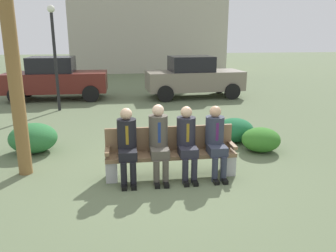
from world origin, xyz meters
The scene contains 13 objects.
ground_plane centered at (0.00, 0.00, 0.00)m, with size 80.00×80.00×0.00m, color #5D6A4A.
park_bench centered at (0.10, 0.11, 0.44)m, with size 2.37×0.44×0.90m.
seated_man_leftmost centered at (-0.69, -0.02, 0.73)m, with size 0.34×0.72×1.31m.
seated_man_centerleft centered at (-0.13, -0.02, 0.75)m, with size 0.34×0.72×1.35m.
seated_man_centerright centered at (0.38, -0.02, 0.73)m, with size 0.34×0.72×1.30m.
seated_man_rightmost centered at (0.92, -0.02, 0.72)m, with size 0.34×0.72×1.30m.
shrub_near_bench centered at (1.96, 1.88, 0.29)m, with size 0.92×0.84×0.57m, color #1C6036.
shrub_mid_lawn centered at (-2.72, 1.77, 0.32)m, with size 1.04×0.95×0.65m, color #2A6C36.
shrub_far_lawn centered at (2.30, 1.11, 0.27)m, with size 0.86×0.79×0.54m, color #327224.
parked_car_near centered at (-3.28, 8.19, 0.84)m, with size 3.92×1.74×1.68m.
parked_car_far centered at (2.23, 7.85, 0.84)m, with size 3.98×1.89×1.68m.
street_lamp centered at (-2.86, 6.07, 2.12)m, with size 0.24×0.24×3.44m.
building_backdrop centered at (1.31, 21.21, 4.84)m, with size 10.87×9.27×9.63m.
Camera 1 is at (-0.78, -5.68, 2.55)m, focal length 36.00 mm.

